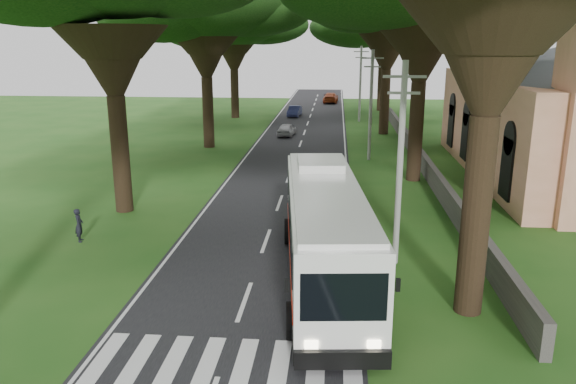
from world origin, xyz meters
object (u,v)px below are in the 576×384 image
Objects in this scene: pole_far at (360,83)px; distant_car_c at (331,98)px; distant_car_a at (287,129)px; pedestrian at (79,225)px; coach_bus at (325,230)px; distant_car_b at (295,111)px; church at (573,102)px; pole_mid at (371,104)px; pole_near at (400,162)px.

pole_far reaches higher than distant_car_c.
distant_car_a is 29.43m from pedestrian.
distant_car_b is (-4.50, 45.30, -1.35)m from coach_bus.
church is 3.00× the size of pole_mid.
coach_bus is at bearing -97.29° from pole_mid.
pole_far is 2.33× the size of distant_car_a.
distant_car_c is at bearing -28.13° from pedestrian.
pole_mid reaches higher than pedestrian.
pedestrian is at bearing -151.42° from church.
pedestrian is at bearing -109.60° from pole_far.
pole_far is 8.80m from distant_car_b.
coach_bus reaches higher than distant_car_c.
pole_near reaches higher than coach_bus.
pole_mid is 0.63× the size of coach_bus.
pedestrian is (-26.14, -14.24, -4.15)m from church.
pole_mid is at bearing 90.00° from pole_near.
pedestrian is (-13.77, -18.69, -3.42)m from pole_mid.
church is at bearing 149.73° from distant_car_a.
pedestrian reaches higher than distant_car_c.
pole_mid is 12.70m from distant_car_a.
distant_car_a is 0.95× the size of distant_car_b.
pole_near is 14.25m from pedestrian.
church reaches higher than distant_car_a.
pole_near is at bearing 28.79° from coach_bus.
church is at bearing 51.50° from pole_near.
church is at bearing -49.97° from distant_car_b.
church is 4.98× the size of distant_car_c.
pole_near is (-12.36, -15.55, -0.73)m from church.
pole_near is 5.29× the size of pedestrian.
church is 13.16m from pole_mid.
coach_bus is 3.48× the size of distant_car_b.
distant_car_a is 0.71× the size of distant_car_c.
coach_bus is (-2.81, -41.92, -2.21)m from pole_far.
pole_near is 2.33× the size of distant_car_a.
pole_near is 2.21× the size of distant_car_b.
pedestrian is at bearing 157.97° from coach_bus.
coach_bus is 2.62× the size of distant_car_c.
distant_car_b is (-19.67, 27.83, -4.28)m from church.
coach_bus is at bearing -124.12° from pedestrian.
pole_near and pole_mid have the same top height.
distant_car_a is at bearing -30.95° from pedestrian.
pole_near is at bearing -90.00° from pole_far.
pole_mid is (-12.36, 4.45, -0.73)m from church.
pole_far is (-12.36, 24.45, -0.73)m from church.
distant_car_a is at bearing -125.00° from pole_far.
distant_car_b is at bearing -82.46° from distant_car_a.
pole_mid reaches higher than coach_bus.
distant_car_b reaches higher than distant_car_a.
pole_near is 30.98m from distant_car_a.
pole_near is at bearing -75.66° from distant_car_b.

